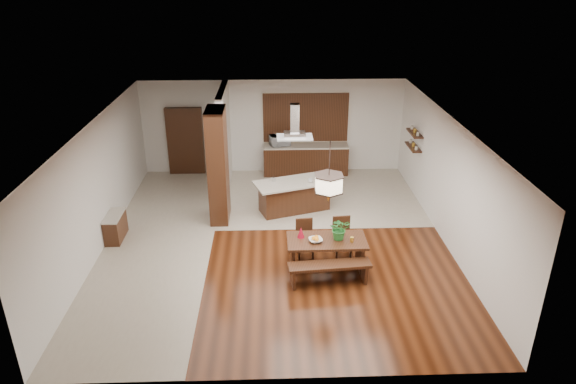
{
  "coord_description": "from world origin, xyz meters",
  "views": [
    {
      "loc": [
        -0.09,
        -10.75,
        6.05
      ],
      "look_at": [
        0.3,
        0.0,
        1.25
      ],
      "focal_mm": 32.0,
      "sensor_mm": 36.0,
      "label": 1
    }
  ],
  "objects_px": {
    "dining_chair_left": "(305,239)",
    "fruit_bowl": "(316,240)",
    "dining_table": "(327,247)",
    "microwave": "(280,140)",
    "hallway_console": "(115,227)",
    "dining_bench": "(329,274)",
    "pendant_lantern": "(329,172)",
    "range_hood": "(295,121)",
    "kitchen_island": "(294,195)",
    "island_cup": "(310,181)",
    "foliage_plant": "(340,229)",
    "dining_chair_right": "(343,238)"
  },
  "relations": [
    {
      "from": "hallway_console",
      "to": "fruit_bowl",
      "type": "xyz_separation_m",
      "value": [
        4.64,
        -1.55,
        0.42
      ]
    },
    {
      "from": "hallway_console",
      "to": "dining_chair_left",
      "type": "relative_size",
      "value": 1.02
    },
    {
      "from": "dining_table",
      "to": "kitchen_island",
      "type": "relative_size",
      "value": 0.75
    },
    {
      "from": "dining_table",
      "to": "microwave",
      "type": "distance_m",
      "value": 5.56
    },
    {
      "from": "pendant_lantern",
      "to": "dining_chair_left",
      "type": "bearing_deg",
      "value": 129.6
    },
    {
      "from": "dining_bench",
      "to": "island_cup",
      "type": "distance_m",
      "value": 3.43
    },
    {
      "from": "island_cup",
      "to": "dining_chair_right",
      "type": "bearing_deg",
      "value": -75.94
    },
    {
      "from": "dining_table",
      "to": "microwave",
      "type": "relative_size",
      "value": 2.87
    },
    {
      "from": "microwave",
      "to": "dining_bench",
      "type": "bearing_deg",
      "value": -100.09
    },
    {
      "from": "dining_bench",
      "to": "dining_chair_right",
      "type": "distance_m",
      "value": 1.21
    },
    {
      "from": "island_cup",
      "to": "hallway_console",
      "type": "bearing_deg",
      "value": -164.87
    },
    {
      "from": "hallway_console",
      "to": "dining_bench",
      "type": "height_order",
      "value": "hallway_console"
    },
    {
      "from": "dining_bench",
      "to": "island_cup",
      "type": "xyz_separation_m",
      "value": [
        -0.15,
        3.36,
        0.66
      ]
    },
    {
      "from": "foliage_plant",
      "to": "kitchen_island",
      "type": "xyz_separation_m",
      "value": [
        -0.82,
        2.84,
        -0.51
      ]
    },
    {
      "from": "kitchen_island",
      "to": "island_cup",
      "type": "distance_m",
      "value": 0.63
    },
    {
      "from": "hallway_console",
      "to": "range_hood",
      "type": "distance_m",
      "value": 5.04
    },
    {
      "from": "dining_bench",
      "to": "foliage_plant",
      "type": "height_order",
      "value": "foliage_plant"
    },
    {
      "from": "dining_table",
      "to": "foliage_plant",
      "type": "xyz_separation_m",
      "value": [
        0.27,
        0.02,
        0.43
      ]
    },
    {
      "from": "foliage_plant",
      "to": "hallway_console",
      "type": "bearing_deg",
      "value": 164.31
    },
    {
      "from": "dining_chair_right",
      "to": "pendant_lantern",
      "type": "xyz_separation_m",
      "value": [
        -0.42,
        -0.51,
        1.79
      ]
    },
    {
      "from": "dining_bench",
      "to": "pendant_lantern",
      "type": "relative_size",
      "value": 1.29
    },
    {
      "from": "pendant_lantern",
      "to": "foliage_plant",
      "type": "distance_m",
      "value": 1.33
    },
    {
      "from": "dining_chair_right",
      "to": "range_hood",
      "type": "relative_size",
      "value": 1.0
    },
    {
      "from": "hallway_console",
      "to": "dining_chair_left",
      "type": "height_order",
      "value": "dining_chair_left"
    },
    {
      "from": "kitchen_island",
      "to": "range_hood",
      "type": "bearing_deg",
      "value": 71.09
    },
    {
      "from": "hallway_console",
      "to": "kitchen_island",
      "type": "distance_m",
      "value": 4.56
    },
    {
      "from": "dining_bench",
      "to": "island_cup",
      "type": "bearing_deg",
      "value": 92.51
    },
    {
      "from": "dining_chair_left",
      "to": "island_cup",
      "type": "xyz_separation_m",
      "value": [
        0.28,
        2.24,
        0.47
      ]
    },
    {
      "from": "hallway_console",
      "to": "dining_table",
      "type": "relative_size",
      "value": 0.52
    },
    {
      "from": "pendant_lantern",
      "to": "range_hood",
      "type": "distance_m",
      "value": 2.93
    },
    {
      "from": "island_cup",
      "to": "microwave",
      "type": "distance_m",
      "value": 2.81
    },
    {
      "from": "fruit_bowl",
      "to": "kitchen_island",
      "type": "height_order",
      "value": "kitchen_island"
    },
    {
      "from": "fruit_bowl",
      "to": "kitchen_island",
      "type": "xyz_separation_m",
      "value": [
        -0.31,
        2.94,
        -0.3
      ]
    },
    {
      "from": "dining_chair_right",
      "to": "island_cup",
      "type": "xyz_separation_m",
      "value": [
        -0.56,
        2.24,
        0.45
      ]
    },
    {
      "from": "pendant_lantern",
      "to": "microwave",
      "type": "height_order",
      "value": "pendant_lantern"
    },
    {
      "from": "dining_table",
      "to": "dining_bench",
      "type": "bearing_deg",
      "value": -89.68
    },
    {
      "from": "hallway_console",
      "to": "microwave",
      "type": "xyz_separation_m",
      "value": [
        4.01,
        3.99,
        0.8
      ]
    },
    {
      "from": "island_cup",
      "to": "pendant_lantern",
      "type": "bearing_deg",
      "value": -87.01
    },
    {
      "from": "dining_bench",
      "to": "dining_chair_right",
      "type": "height_order",
      "value": "dining_chair_right"
    },
    {
      "from": "fruit_bowl",
      "to": "hallway_console",
      "type": "bearing_deg",
      "value": 161.54
    },
    {
      "from": "foliage_plant",
      "to": "fruit_bowl",
      "type": "distance_m",
      "value": 0.56
    },
    {
      "from": "pendant_lantern",
      "to": "range_hood",
      "type": "height_order",
      "value": "same"
    },
    {
      "from": "dining_chair_left",
      "to": "island_cup",
      "type": "bearing_deg",
      "value": 77.69
    },
    {
      "from": "dining_chair_left",
      "to": "foliage_plant",
      "type": "xyz_separation_m",
      "value": [
        0.69,
        -0.49,
        0.51
      ]
    },
    {
      "from": "kitchen_island",
      "to": "range_hood",
      "type": "height_order",
      "value": "range_hood"
    },
    {
      "from": "dining_chair_left",
      "to": "range_hood",
      "type": "relative_size",
      "value": 0.96
    },
    {
      "from": "hallway_console",
      "to": "pendant_lantern",
      "type": "height_order",
      "value": "pendant_lantern"
    },
    {
      "from": "hallway_console",
      "to": "dining_chair_left",
      "type": "xyz_separation_m",
      "value": [
        4.47,
        -0.96,
        0.12
      ]
    },
    {
      "from": "dining_bench",
      "to": "kitchen_island",
      "type": "height_order",
      "value": "kitchen_island"
    },
    {
      "from": "dining_chair_left",
      "to": "fruit_bowl",
      "type": "bearing_deg",
      "value": -78.65
    }
  ]
}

